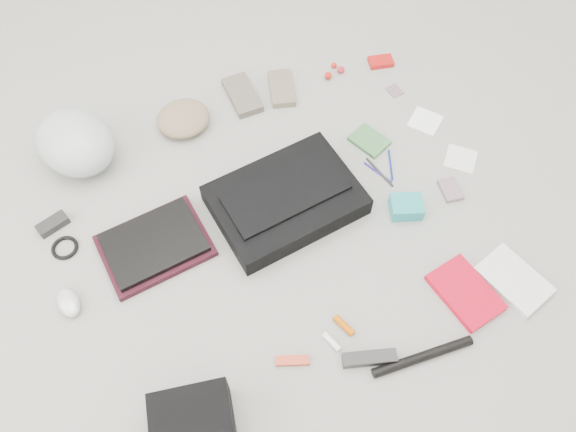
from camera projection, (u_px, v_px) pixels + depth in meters
name	position (u px, v px, depth m)	size (l,w,h in m)	color
ground_plane	(288.00, 224.00, 1.89)	(4.00, 4.00, 0.00)	gray
messenger_bag	(286.00, 200.00, 1.89)	(0.47, 0.34, 0.08)	black
bag_flap	(286.00, 193.00, 1.85)	(0.40, 0.18, 0.01)	black
laptop_sleeve	(155.00, 246.00, 1.83)	(0.34, 0.25, 0.02)	black
laptop	(154.00, 243.00, 1.81)	(0.30, 0.22, 0.02)	black
bike_helmet	(75.00, 143.00, 1.95)	(0.25, 0.31, 0.18)	silver
beanie	(183.00, 118.00, 2.08)	(0.20, 0.19, 0.07)	#856E54
mitten_left	(242.00, 95.00, 2.17)	(0.10, 0.20, 0.03)	#605A50
mitten_right	(282.00, 88.00, 2.19)	(0.09, 0.18, 0.03)	#756752
power_brick	(53.00, 224.00, 1.87)	(0.10, 0.05, 0.03)	black
cable_coil	(65.00, 248.00, 1.83)	(0.09, 0.09, 0.01)	black
mouse	(68.00, 303.00, 1.72)	(0.06, 0.11, 0.04)	silver
camera_bag	(193.00, 419.00, 1.50)	(0.21, 0.15, 0.14)	black
multitool	(292.00, 361.00, 1.64)	(0.10, 0.03, 0.02)	#BC3A20
toiletry_tube_white	(332.00, 342.00, 1.67)	(0.02, 0.02, 0.07)	white
toiletry_tube_orange	(344.00, 325.00, 1.69)	(0.02, 0.02, 0.07)	#C04F00
u_lock	(369.00, 358.00, 1.63)	(0.16, 0.04, 0.03)	black
bike_pump	(423.00, 357.00, 1.64)	(0.03, 0.03, 0.32)	black
book_red	(465.00, 292.00, 1.75)	(0.15, 0.22, 0.02)	red
book_white	(514.00, 280.00, 1.77)	(0.14, 0.21, 0.02)	silver
notepad	(369.00, 141.00, 2.06)	(0.10, 0.13, 0.02)	#386C3B
pen_blue	(378.00, 172.00, 1.99)	(0.01, 0.01, 0.12)	navy
pen_black	(380.00, 172.00, 1.99)	(0.01, 0.01, 0.15)	black
pen_navy	(391.00, 165.00, 2.01)	(0.01, 0.01, 0.13)	navy
accordion_wallet	(406.00, 207.00, 1.89)	(0.11, 0.08, 0.05)	teal
card_deck	(450.00, 190.00, 1.95)	(0.06, 0.09, 0.02)	gray
napkin_top	(425.00, 121.00, 2.11)	(0.11, 0.11, 0.01)	white
napkin_bottom	(461.00, 159.00, 2.02)	(0.11, 0.11, 0.01)	silver
lollipop_a	(328.00, 76.00, 2.22)	(0.03, 0.03, 0.03)	#AF1A11
lollipop_b	(334.00, 65.00, 2.25)	(0.02, 0.02, 0.02)	red
lollipop_c	(341.00, 70.00, 2.24)	(0.03, 0.03, 0.03)	#B41D24
altoids_tin	(381.00, 62.00, 2.27)	(0.10, 0.06, 0.02)	red
stamp_sheet	(395.00, 91.00, 2.19)	(0.05, 0.06, 0.00)	slate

